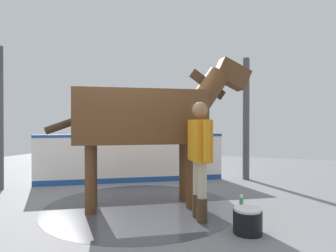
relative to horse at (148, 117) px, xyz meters
The scene contains 9 objects.
ground_plane 1.57m from the horse, 41.66° to the right, with size 16.00×16.00×0.02m, color gray.
wet_patch 1.46m from the horse, 58.03° to the right, with size 3.10×3.10×0.00m, color #42444C.
barrier_wall 2.12m from the horse, 144.45° to the right, with size 2.35×3.70×1.11m.
roof_post_near 3.15m from the horse, 155.63° to the left, with size 0.16×0.16×2.94m, color #4C4C51.
horse is the anchor object (origin of this frame).
handler 1.14m from the horse, 70.38° to the left, with size 0.58×0.44×1.66m.
wash_bucket 2.19m from the horse, 68.97° to the left, with size 0.35×0.35×0.31m.
bottle_shampoo 2.10m from the horse, 76.87° to the left, with size 0.06×0.06×0.20m.
bottle_spray 2.02m from the horse, 103.33° to the left, with size 0.06×0.06×0.23m.
Camera 1 is at (3.81, 2.33, 1.36)m, focal length 30.23 mm.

